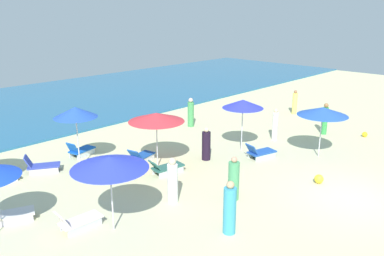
{
  "coord_description": "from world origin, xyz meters",
  "views": [
    {
      "loc": [
        -13.21,
        -4.58,
        6.54
      ],
      "look_at": [
        -0.71,
        7.34,
        1.32
      ],
      "focal_mm": 36.74,
      "sensor_mm": 36.0,
      "label": 1
    }
  ],
  "objects": [
    {
      "name": "beachgoer_4",
      "position": [
        3.85,
        5.75,
        0.81
      ],
      "size": [
        0.4,
        0.4,
        1.69
      ],
      "rotation": [
        0.0,
        0.0,
        0.97
      ],
      "color": "white",
      "rests_on": "ground_plane"
    },
    {
      "name": "umbrella_3",
      "position": [
        -2.74,
        7.48,
        2.21
      ],
      "size": [
        2.39,
        2.39,
        2.39
      ],
      "color": "silver",
      "rests_on": "ground_plane"
    },
    {
      "name": "beachgoer_6",
      "position": [
        -4.78,
        1.9,
        0.79
      ],
      "size": [
        0.4,
        0.4,
        1.71
      ],
      "rotation": [
        0.0,
        0.0,
        0.04
      ],
      "color": "#3B9EBE",
      "rests_on": "ground_plane"
    },
    {
      "name": "beachgoer_3",
      "position": [
        -4.6,
        4.57,
        0.78
      ],
      "size": [
        0.45,
        0.45,
        1.67
      ],
      "rotation": [
        0.0,
        0.0,
        4.47
      ],
      "color": "white",
      "rests_on": "ground_plane"
    },
    {
      "name": "beachgoer_1",
      "position": [
        -0.7,
        6.47,
        0.7
      ],
      "size": [
        0.46,
        0.46,
        1.53
      ],
      "rotation": [
        0.0,
        0.0,
        4.9
      ],
      "color": "black",
      "rests_on": "ground_plane"
    },
    {
      "name": "lounge_chair_3_0",
      "position": [
        -3.05,
        6.6,
        0.27
      ],
      "size": [
        1.53,
        0.79,
        0.69
      ],
      "rotation": [
        0.0,
        0.0,
        1.41
      ],
      "color": "silver",
      "rests_on": "ground_plane"
    },
    {
      "name": "lounge_chair_3_1",
      "position": [
        -2.92,
        8.38,
        0.28
      ],
      "size": [
        1.37,
        0.84,
        0.71
      ],
      "rotation": [
        0.0,
        0.0,
        1.78
      ],
      "color": "silver",
      "rests_on": "ground_plane"
    },
    {
      "name": "lounge_chair_4_0",
      "position": [
        -9.09,
        7.39,
        0.26
      ],
      "size": [
        1.48,
        1.09,
        0.65
      ],
      "rotation": [
        0.0,
        0.0,
        1.18
      ],
      "color": "silver",
      "rests_on": "ground_plane"
    },
    {
      "name": "lounge_chair_2_0",
      "position": [
        1.14,
        4.8,
        0.28
      ],
      "size": [
        1.52,
        0.98,
        0.75
      ],
      "rotation": [
        0.0,
        0.0,
        1.3
      ],
      "color": "silver",
      "rests_on": "ground_plane"
    },
    {
      "name": "beachgoer_7",
      "position": [
        6.61,
        4.35,
        0.83
      ],
      "size": [
        0.34,
        0.34,
        1.73
      ],
      "rotation": [
        0.0,
        0.0,
        6.11
      ],
      "color": "green",
      "rests_on": "ground_plane"
    },
    {
      "name": "umbrella_2",
      "position": [
        1.38,
        6.04,
        2.31
      ],
      "size": [
        1.94,
        1.94,
        2.51
      ],
      "color": "silver",
      "rests_on": "ground_plane"
    },
    {
      "name": "beachgoer_5",
      "position": [
        2.64,
        10.64,
        0.79
      ],
      "size": [
        0.46,
        0.46,
        1.69
      ],
      "rotation": [
        0.0,
        0.0,
        0.34
      ],
      "color": "#469B55",
      "rests_on": "ground_plane"
    },
    {
      "name": "beach_ball_0",
      "position": [
        7.64,
        2.52,
        0.14
      ],
      "size": [
        0.28,
        0.28,
        0.28
      ],
      "primitive_type": "sphere",
      "color": "yellow",
      "rests_on": "ground_plane"
    },
    {
      "name": "ground_plane",
      "position": [
        0.0,
        0.0,
        0.0
      ],
      "size": [
        60.0,
        60.0,
        0.0
      ],
      "primitive_type": "plane",
      "color": "beige"
    },
    {
      "name": "beachgoer_0",
      "position": [
        -2.94,
        3.17,
        0.74
      ],
      "size": [
        0.52,
        0.52,
        1.62
      ],
      "rotation": [
        0.0,
        0.0,
        2.74
      ],
      "color": "#4DA068",
      "rests_on": "ground_plane"
    },
    {
      "name": "umbrella_6",
      "position": [
        -7.11,
        4.59,
        2.23
      ],
      "size": [
        2.32,
        2.32,
        2.41
      ],
      "color": "silver",
      "rests_on": "ground_plane"
    },
    {
      "name": "umbrella_1",
      "position": [
        -5.1,
        9.88,
        2.43
      ],
      "size": [
        1.82,
        1.82,
        2.66
      ],
      "color": "silver",
      "rests_on": "ground_plane"
    },
    {
      "name": "lounge_chair_1_0",
      "position": [
        -6.55,
        10.48,
        0.28
      ],
      "size": [
        1.47,
        1.21,
        0.78
      ],
      "rotation": [
        0.0,
        0.0,
        1.02
      ],
      "color": "silver",
      "rests_on": "ground_plane"
    },
    {
      "name": "umbrella_0",
      "position": [
        3.19,
        2.95,
        2.16
      ],
      "size": [
        2.25,
        2.25,
        2.35
      ],
      "color": "silver",
      "rests_on": "ground_plane"
    },
    {
      "name": "lounge_chair_1_1",
      "position": [
        -4.4,
        10.98,
        0.29
      ],
      "size": [
        1.37,
        0.82,
        0.78
      ],
      "rotation": [
        0.0,
        0.0,
        1.77
      ],
      "color": "silver",
      "rests_on": "ground_plane"
    },
    {
      "name": "lounge_chair_6_0",
      "position": [
        -7.86,
        5.41,
        0.27
      ],
      "size": [
        1.41,
        0.62,
        0.75
      ],
      "rotation": [
        0.0,
        0.0,
        1.52
      ],
      "color": "silver",
      "rests_on": "ground_plane"
    },
    {
      "name": "beachgoer_2",
      "position": [
        9.37,
        7.74,
        0.74
      ],
      "size": [
        0.42,
        0.42,
        1.57
      ],
      "rotation": [
        0.0,
        0.0,
        5.37
      ],
      "color": "#F9EC63",
      "rests_on": "ground_plane"
    },
    {
      "name": "beach_ball_1",
      "position": [
        0.45,
        1.57,
        0.18
      ],
      "size": [
        0.36,
        0.36,
        0.36
      ],
      "primitive_type": "sphere",
      "color": "yellow",
      "rests_on": "ground_plane"
    },
    {
      "name": "ocean",
      "position": [
        0.0,
        22.07,
        0.06
      ],
      "size": [
        60.0,
        15.87,
        0.12
      ],
      "primitive_type": "cube",
      "color": "#24638F",
      "rests_on": "ground_plane"
    }
  ]
}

